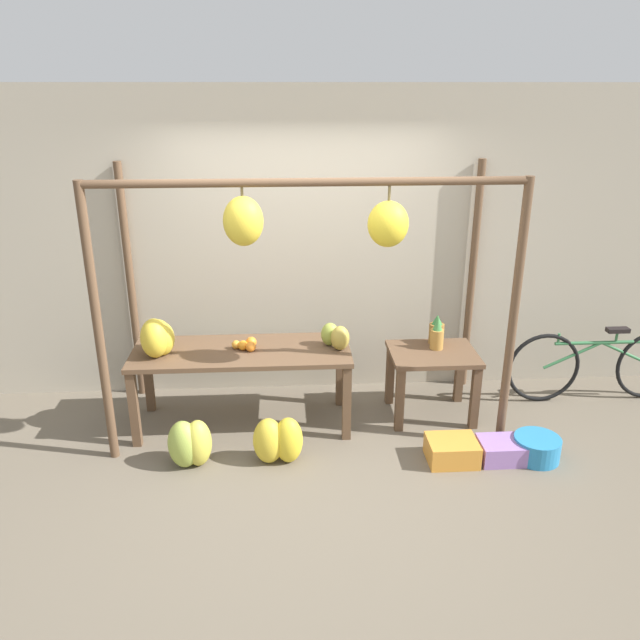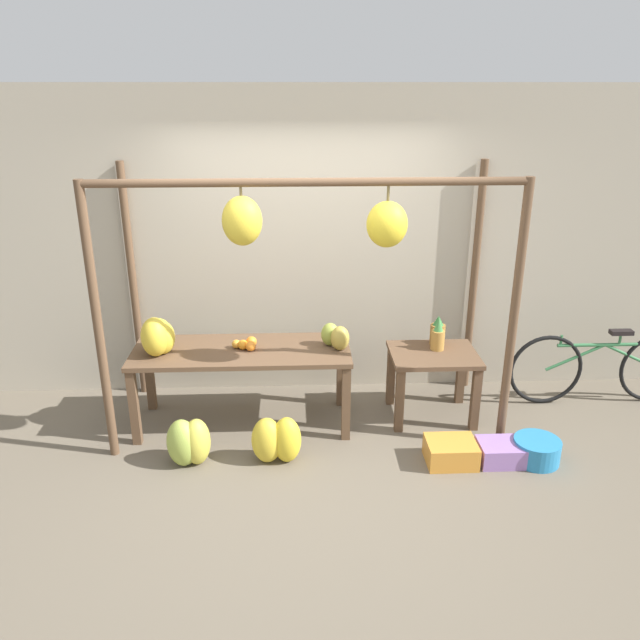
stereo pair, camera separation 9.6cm
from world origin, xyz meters
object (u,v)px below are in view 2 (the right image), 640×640
(banana_pile_on_table, at_px, (158,336))
(papaya_pile, at_px, (335,336))
(orange_pile, at_px, (247,344))
(blue_bucket, at_px, (536,450))
(fruit_crate_white, at_px, (451,452))
(fruit_crate_purple, at_px, (501,452))
(banana_pile_ground_right, at_px, (276,440))
(pineapple_cluster, at_px, (438,334))
(banana_pile_ground_left, at_px, (188,442))
(parked_bicycle, at_px, (601,367))

(banana_pile_on_table, bearing_deg, papaya_pile, 2.07)
(orange_pile, xyz_separation_m, papaya_pile, (0.74, -0.02, 0.06))
(blue_bucket, bearing_deg, fruit_crate_white, 179.10)
(fruit_crate_white, xyz_separation_m, fruit_crate_purple, (0.39, -0.01, -0.01))
(banana_pile_ground_right, bearing_deg, pineapple_cluster, 29.63)
(blue_bucket, relative_size, papaya_pile, 1.45)
(banana_pile_ground_left, distance_m, blue_bucket, 2.73)
(banana_pile_ground_left, bearing_deg, fruit_crate_white, -2.17)
(banana_pile_ground_right, bearing_deg, orange_pile, 111.10)
(banana_pile_ground_right, bearing_deg, fruit_crate_white, -3.10)
(fruit_crate_purple, bearing_deg, orange_pile, 160.49)
(banana_pile_on_table, xyz_separation_m, papaya_pile, (1.46, 0.05, -0.05))
(papaya_pile, bearing_deg, banana_pile_ground_right, -129.29)
(blue_bucket, bearing_deg, orange_pile, 162.68)
(pineapple_cluster, distance_m, banana_pile_ground_right, 1.71)
(orange_pile, distance_m, papaya_pile, 0.74)
(banana_pile_ground_left, bearing_deg, banana_pile_ground_right, -0.31)
(fruit_crate_white, xyz_separation_m, parked_bicycle, (1.60, 0.93, 0.26))
(banana_pile_on_table, distance_m, parked_bicycle, 3.97)
(banana_pile_ground_right, xyz_separation_m, papaya_pile, (0.50, 0.61, 0.62))
(banana_pile_ground_left, height_order, blue_bucket, banana_pile_ground_left)
(banana_pile_on_table, bearing_deg, banana_pile_ground_left, -63.20)
(orange_pile, height_order, fruit_crate_purple, orange_pile)
(orange_pile, relative_size, blue_bucket, 0.57)
(pineapple_cluster, relative_size, papaya_pile, 1.21)
(banana_pile_on_table, relative_size, banana_pile_ground_left, 0.96)
(pineapple_cluster, relative_size, parked_bicycle, 0.18)
(orange_pile, bearing_deg, parked_bicycle, 4.01)
(pineapple_cluster, xyz_separation_m, blue_bucket, (0.63, -0.89, -0.64))
(papaya_pile, bearing_deg, parked_bicycle, 5.70)
(fruit_crate_white, height_order, parked_bicycle, parked_bicycle)
(banana_pile_ground_left, relative_size, blue_bucket, 1.12)
(parked_bicycle, bearing_deg, pineapple_cluster, -178.17)
(banana_pile_on_table, distance_m, orange_pile, 0.73)
(banana_pile_ground_left, height_order, fruit_crate_purple, banana_pile_ground_left)
(orange_pile, xyz_separation_m, parked_bicycle, (3.20, 0.22, -0.39))
(papaya_pile, bearing_deg, fruit_crate_purple, -28.57)
(parked_bicycle, height_order, papaya_pile, papaya_pile)
(pineapple_cluster, bearing_deg, banana_pile_ground_right, -150.37)
(fruit_crate_purple, bearing_deg, banana_pile_on_table, 166.87)
(pineapple_cluster, distance_m, papaya_pile, 0.94)
(banana_pile_on_table, height_order, pineapple_cluster, banana_pile_on_table)
(papaya_pile, distance_m, fruit_crate_purple, 1.61)
(orange_pile, bearing_deg, banana_pile_on_table, -174.11)
(pineapple_cluster, distance_m, blue_bucket, 1.26)
(banana_pile_on_table, relative_size, parked_bicycle, 0.23)
(parked_bicycle, bearing_deg, banana_pile_on_table, -175.65)
(banana_pile_on_table, distance_m, banana_pile_ground_left, 0.91)
(orange_pile, distance_m, parked_bicycle, 3.24)
(papaya_pile, bearing_deg, orange_pile, 178.33)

